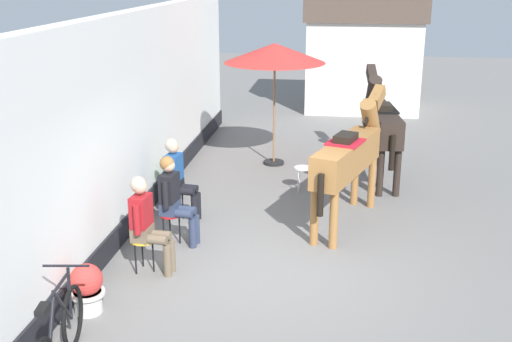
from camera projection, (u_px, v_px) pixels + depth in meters
name	position (u px, v px, depth m)	size (l,w,h in m)	color
ground_plane	(291.00, 196.00, 11.79)	(40.00, 40.00, 0.00)	slate
pub_facade_wall	(127.00, 131.00, 10.24)	(0.34, 14.00, 3.40)	white
distant_cottage	(363.00, 48.00, 18.55)	(3.40, 2.60, 3.50)	silver
seated_visitor_near	(146.00, 220.00, 8.66)	(0.61, 0.49, 1.39)	gold
seated_visitor_middle	(174.00, 196.00, 9.56)	(0.61, 0.49, 1.39)	red
seated_visitor_far	(177.00, 175.00, 10.52)	(0.61, 0.49, 1.39)	#194C99
saddled_horse_near	(349.00, 155.00, 10.27)	(1.22, 2.88, 2.06)	#9E6B38
saddled_horse_far	(381.00, 121.00, 12.50)	(0.70, 2.99, 2.06)	#2D231E
flower_planter_nearest	(87.00, 288.00, 7.74)	(0.43, 0.43, 0.64)	beige
flower_planter_farthest	(173.00, 181.00, 11.61)	(0.43, 0.43, 0.64)	#4C4C51
leaning_bicycle	(58.00, 340.00, 6.55)	(0.50, 1.75, 1.02)	black
cafe_parasol	(275.00, 54.00, 13.00)	(2.10, 2.10, 2.58)	black
spare_stool_white	(302.00, 170.00, 11.99)	(0.32, 0.32, 0.46)	white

